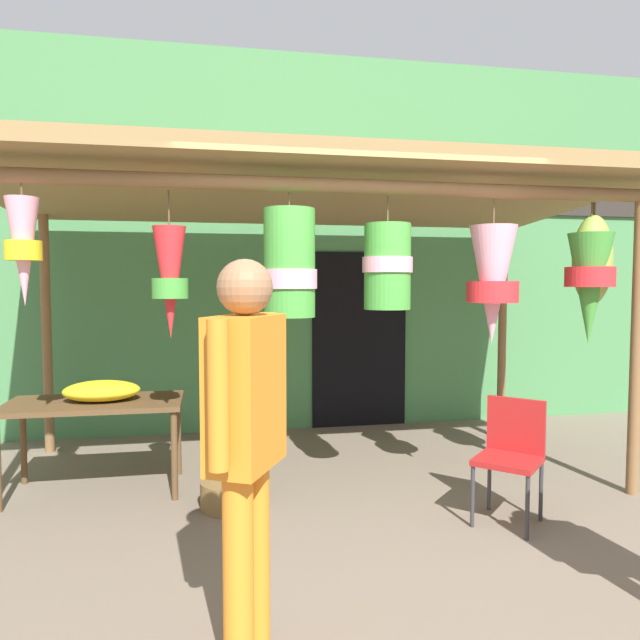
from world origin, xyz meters
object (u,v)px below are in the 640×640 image
folding_chair (511,449)px  customer_foreground (246,426)px  display_table (95,410)px  wicker_basket_by_table (230,494)px  flower_heap_on_table (103,391)px

folding_chair → customer_foreground: customer_foreground is taller
display_table → folding_chair: bearing=-21.3°
customer_foreground → wicker_basket_by_table: bearing=90.3°
display_table → customer_foreground: size_ratio=0.76×
customer_foreground → folding_chair: bearing=31.7°
display_table → wicker_basket_by_table: bearing=-27.9°
folding_chair → display_table: bearing=158.7°
folding_chair → customer_foreground: 2.29m
display_table → folding_chair: folding_chair is taller
folding_chair → wicker_basket_by_table: folding_chair is taller
flower_heap_on_table → folding_chair: (2.86, -1.13, -0.30)m
flower_heap_on_table → wicker_basket_by_table: size_ratio=1.37×
display_table → wicker_basket_by_table: 1.28m
folding_chair → wicker_basket_by_table: bearing=162.6°
display_table → folding_chair: size_ratio=1.59×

